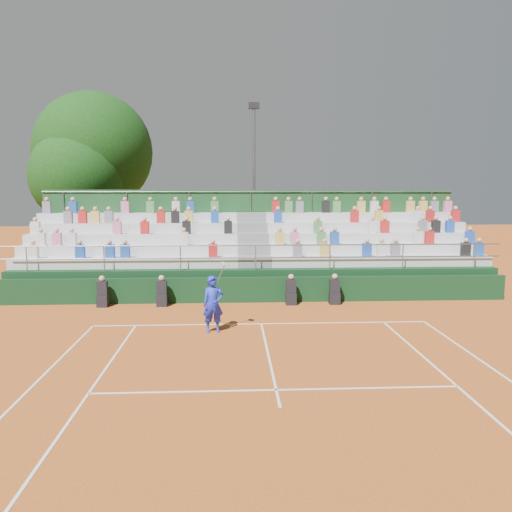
{
  "coord_description": "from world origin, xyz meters",
  "views": [
    {
      "loc": [
        -0.98,
        -16.02,
        4.43
      ],
      "look_at": [
        0.0,
        3.5,
        1.8
      ],
      "focal_mm": 35.0,
      "sensor_mm": 36.0,
      "label": 1
    }
  ],
  "objects_px": {
    "tree_west": "(78,177)",
    "tree_east": "(94,152)",
    "floodlight_mast": "(254,174)",
    "tennis_player": "(213,304)"
  },
  "relations": [
    {
      "from": "tennis_player",
      "to": "tree_west",
      "type": "distance_m",
      "value": 16.95
    },
    {
      "from": "floodlight_mast",
      "to": "tree_east",
      "type": "bearing_deg",
      "value": 165.05
    },
    {
      "from": "tree_west",
      "to": "floodlight_mast",
      "type": "xyz_separation_m",
      "value": [
        10.05,
        -1.04,
        0.14
      ]
    },
    {
      "from": "tree_east",
      "to": "floodlight_mast",
      "type": "relative_size",
      "value": 1.11
    },
    {
      "from": "tree_west",
      "to": "tree_east",
      "type": "distance_m",
      "value": 2.2
    },
    {
      "from": "tree_west",
      "to": "floodlight_mast",
      "type": "height_order",
      "value": "floodlight_mast"
    },
    {
      "from": "tennis_player",
      "to": "floodlight_mast",
      "type": "height_order",
      "value": "floodlight_mast"
    },
    {
      "from": "tennis_player",
      "to": "floodlight_mast",
      "type": "bearing_deg",
      "value": 81.9
    },
    {
      "from": "tree_west",
      "to": "tree_east",
      "type": "bearing_deg",
      "value": 70.19
    },
    {
      "from": "floodlight_mast",
      "to": "tree_west",
      "type": "bearing_deg",
      "value": 174.08
    }
  ]
}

